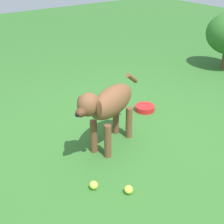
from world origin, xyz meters
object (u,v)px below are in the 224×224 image
object	(u,v)px
tennis_ball_1	(129,190)
water_bowl	(145,108)
dog	(109,105)
tennis_ball_2	(94,101)
tennis_ball_0	(94,185)

from	to	relation	value
tennis_ball_1	water_bowl	distance (m)	1.38
dog	tennis_ball_1	bearing A→B (deg)	45.38
dog	tennis_ball_2	world-z (taller)	dog
dog	tennis_ball_0	world-z (taller)	dog
tennis_ball_1	water_bowl	xyz separation A→B (m)	(0.95, -1.00, -0.00)
tennis_ball_2	dog	bearing A→B (deg)	155.22
dog	tennis_ball_2	xyz separation A→B (m)	(0.84, -0.39, -0.40)
tennis_ball_2	tennis_ball_0	bearing A→B (deg)	146.61
tennis_ball_0	tennis_ball_1	world-z (taller)	same
tennis_ball_0	tennis_ball_2	world-z (taller)	same
dog	tennis_ball_1	size ratio (longest dim) A/B	13.83
water_bowl	tennis_ball_0	bearing A→B (deg)	122.45
tennis_ball_2	water_bowl	bearing A→B (deg)	-143.36
dog	water_bowl	world-z (taller)	dog
tennis_ball_2	water_bowl	world-z (taller)	tennis_ball_2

